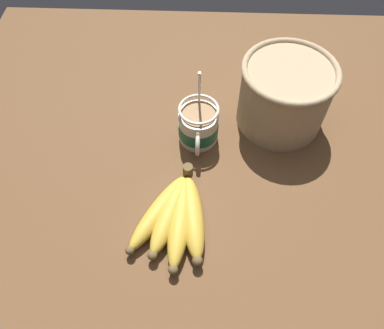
% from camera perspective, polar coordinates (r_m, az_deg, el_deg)
% --- Properties ---
extents(table, '(1.12, 1.12, 0.03)m').
position_cam_1_polar(table, '(0.78, -0.55, -1.70)').
color(table, brown).
rests_on(table, ground).
extents(coffee_mug, '(0.12, 0.09, 0.17)m').
position_cam_1_polar(coffee_mug, '(0.79, 0.98, 5.87)').
color(coffee_mug, beige).
rests_on(coffee_mug, table).
extents(banana_bunch, '(0.22, 0.16, 0.04)m').
position_cam_1_polar(banana_bunch, '(0.70, -2.43, -7.81)').
color(banana_bunch, brown).
rests_on(banana_bunch, table).
extents(woven_basket, '(0.20, 0.20, 0.15)m').
position_cam_1_polar(woven_basket, '(0.83, 13.90, 10.34)').
color(woven_basket, tan).
rests_on(woven_basket, table).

